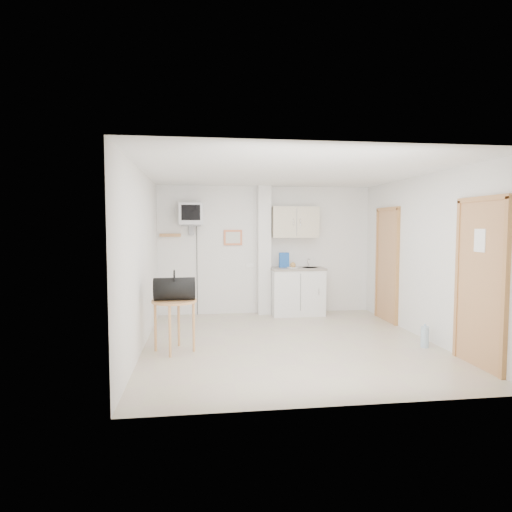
{
  "coord_description": "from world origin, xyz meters",
  "views": [
    {
      "loc": [
        -1.3,
        -6.09,
        1.72
      ],
      "look_at": [
        -0.41,
        0.6,
        1.25
      ],
      "focal_mm": 30.0,
      "sensor_mm": 36.0,
      "label": 1
    }
  ],
  "objects": [
    {
      "name": "duffel_bag",
      "position": [
        -1.64,
        -0.22,
        0.87
      ],
      "size": [
        0.57,
        0.33,
        0.41
      ],
      "rotation": [
        0.0,
        0.0,
        0.04
      ],
      "color": "black",
      "rests_on": "round_table"
    },
    {
      "name": "crt_television",
      "position": [
        -1.45,
        2.02,
        1.94
      ],
      "size": [
        0.44,
        0.45,
        2.15
      ],
      "color": "slate",
      "rests_on": "ground"
    },
    {
      "name": "water_bottle",
      "position": [
        1.87,
        -0.49,
        0.15
      ],
      "size": [
        0.11,
        0.11,
        0.34
      ],
      "color": "#A1BED3",
      "rests_on": "ground"
    },
    {
      "name": "room_envelope",
      "position": [
        0.24,
        0.09,
        1.54
      ],
      "size": [
        4.24,
        4.54,
        2.55
      ],
      "color": "white",
      "rests_on": "ground"
    },
    {
      "name": "round_table",
      "position": [
        -1.65,
        -0.21,
        0.62
      ],
      "size": [
        0.61,
        0.61,
        0.72
      ],
      "rotation": [
        0.0,
        0.0,
        -0.17
      ],
      "color": "tan",
      "rests_on": "ground"
    },
    {
      "name": "kitchenette",
      "position": [
        0.57,
        2.0,
        0.8
      ],
      "size": [
        1.03,
        0.58,
        2.1
      ],
      "color": "white",
      "rests_on": "ground"
    },
    {
      "name": "ground",
      "position": [
        0.0,
        0.0,
        0.0
      ],
      "size": [
        4.5,
        4.5,
        0.0
      ],
      "primitive_type": "plane",
      "color": "#BAAE93",
      "rests_on": "ground"
    }
  ]
}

